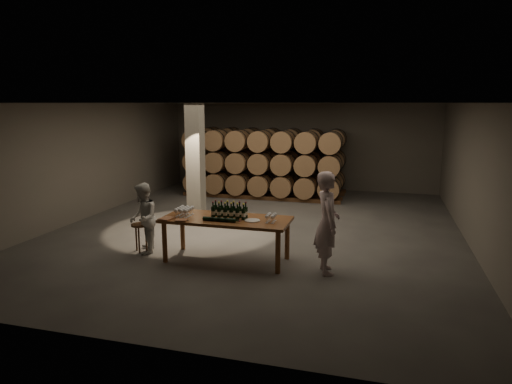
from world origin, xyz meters
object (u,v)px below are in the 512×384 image
(plate, at_px, (252,220))
(notebook_near, at_px, (181,220))
(tasting_table, at_px, (226,223))
(person_man, at_px, (327,223))
(bottle_cluster, at_px, (229,212))
(person_woman, at_px, (143,218))
(stool, at_px, (140,229))

(plate, distance_m, notebook_near, 1.41)
(plate, bearing_deg, tasting_table, 173.24)
(person_man, bearing_deg, bottle_cluster, 67.33)
(bottle_cluster, xyz_separation_m, person_man, (2.00, -0.16, -0.04))
(tasting_table, xyz_separation_m, person_man, (2.06, -0.12, 0.18))
(notebook_near, bearing_deg, plate, 0.93)
(person_woman, bearing_deg, bottle_cluster, 66.46)
(stool, bearing_deg, notebook_near, -21.79)
(notebook_near, distance_m, person_man, 2.87)
(stool, bearing_deg, person_woman, -23.38)
(plate, distance_m, stool, 2.60)
(bottle_cluster, bearing_deg, stool, -179.81)
(stool, bearing_deg, plate, -2.25)
(notebook_near, relative_size, person_woman, 0.15)
(plate, bearing_deg, stool, 177.75)
(plate, height_order, person_man, person_man)
(bottle_cluster, bearing_deg, person_man, -4.55)
(bottle_cluster, relative_size, plate, 2.42)
(stool, bearing_deg, person_man, -2.15)
(tasting_table, distance_m, notebook_near, 0.92)
(plate, height_order, notebook_near, notebook_near)
(person_man, relative_size, person_woman, 1.28)
(tasting_table, bearing_deg, stool, 179.05)
(bottle_cluster, height_order, plate, bottle_cluster)
(plate, bearing_deg, person_man, -1.99)
(tasting_table, height_order, plate, plate)
(stool, height_order, person_man, person_man)
(bottle_cluster, bearing_deg, person_woman, -178.32)
(tasting_table, distance_m, plate, 0.59)
(tasting_table, distance_m, bottle_cluster, 0.23)
(bottle_cluster, bearing_deg, notebook_near, -149.87)
(tasting_table, relative_size, bottle_cluster, 3.54)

